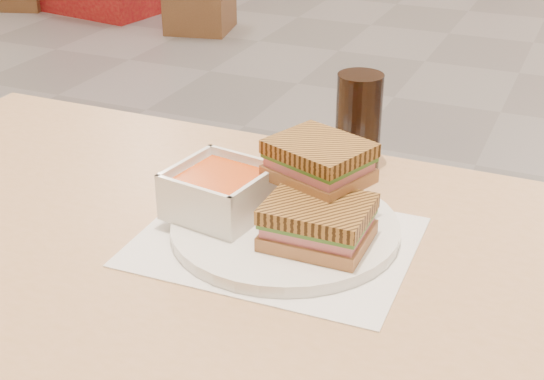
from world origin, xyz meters
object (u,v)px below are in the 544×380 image
at_px(panini_lower, 318,222).
at_px(main_table, 201,309).
at_px(cola_glass, 358,122).
at_px(plate, 285,228).
at_px(soup_bowl, 220,194).

bearing_deg(panini_lower, main_table, -171.25).
distance_m(panini_lower, cola_glass, 0.27).
relative_size(plate, panini_lower, 2.36).
height_order(plate, panini_lower, panini_lower).
bearing_deg(plate, panini_lower, -26.94).
distance_m(main_table, soup_bowl, 0.17).
distance_m(main_table, panini_lower, 0.23).
xyz_separation_m(main_table, panini_lower, (0.16, 0.02, 0.16)).
bearing_deg(panini_lower, plate, 153.06).
height_order(plate, soup_bowl, soup_bowl).
bearing_deg(panini_lower, cola_glass, 97.70).
distance_m(main_table, plate, 0.17).
xyz_separation_m(plate, panini_lower, (0.06, -0.03, 0.04)).
xyz_separation_m(soup_bowl, cola_glass, (0.11, 0.25, 0.03)).
bearing_deg(plate, cola_glass, 85.51).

